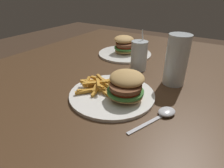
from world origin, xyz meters
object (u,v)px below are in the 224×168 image
at_px(juice_glass, 139,57).
at_px(spoon, 165,113).
at_px(meal_plate_far, 125,49).
at_px(beer_glass, 176,62).
at_px(meal_plate_near, 117,90).

distance_m(juice_glass, spoon, 0.33).
height_order(juice_glass, spoon, juice_glass).
xyz_separation_m(juice_glass, meal_plate_far, (-0.14, 0.14, -0.03)).
bearing_deg(meal_plate_far, juice_glass, -43.72).
bearing_deg(meal_plate_far, beer_glass, -31.04).
xyz_separation_m(meal_plate_near, beer_glass, (0.12, 0.20, 0.06)).
distance_m(meal_plate_near, beer_glass, 0.24).
relative_size(beer_glass, spoon, 1.08).
bearing_deg(spoon, meal_plate_far, 63.73).
xyz_separation_m(juice_glass, spoon, (0.20, -0.25, -0.05)).
bearing_deg(meal_plate_near, beer_glass, 57.97).
bearing_deg(spoon, meal_plate_near, 109.58).
xyz_separation_m(meal_plate_near, spoon, (0.16, -0.01, -0.02)).
bearing_deg(beer_glass, spoon, -79.53).
bearing_deg(beer_glass, meal_plate_far, 148.96).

